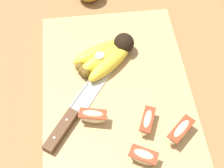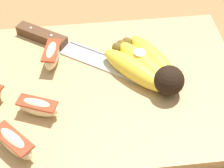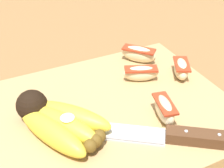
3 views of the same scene
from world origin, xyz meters
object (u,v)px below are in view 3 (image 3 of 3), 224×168
apple_wedge_middle (181,68)px  apple_wedge_far (139,54)px  banana_bunch (57,121)px  apple_wedge_near (141,73)px  chefs_knife (167,135)px  apple_wedge_extra (164,109)px

apple_wedge_middle → apple_wedge_far: size_ratio=0.93×
banana_bunch → apple_wedge_near: bearing=-160.7°
apple_wedge_middle → apple_wedge_far: bearing=-61.8°
banana_bunch → apple_wedge_middle: 0.25m
banana_bunch → apple_wedge_near: 0.19m
chefs_knife → apple_wedge_far: (-0.07, -0.21, 0.01)m
apple_wedge_middle → chefs_knife: bearing=47.3°
banana_bunch → apple_wedge_extra: (-0.16, 0.05, -0.00)m
banana_bunch → chefs_knife: 0.16m
apple_wedge_near → apple_wedge_far: apple_wedge_far is taller
apple_wedge_near → apple_wedge_extra: (0.02, 0.11, 0.00)m
banana_bunch → apple_wedge_middle: size_ratio=2.41×
apple_wedge_middle → apple_wedge_extra: bearing=42.3°
banana_bunch → chefs_knife: bearing=148.1°
apple_wedge_near → apple_wedge_far: size_ratio=1.01×
banana_bunch → apple_wedge_near: (-0.18, -0.06, -0.00)m
banana_bunch → apple_wedge_middle: (-0.25, -0.04, -0.00)m
apple_wedge_middle → apple_wedge_far: (0.04, -0.08, 0.00)m
apple_wedge_extra → chefs_knife: bearing=62.1°
apple_wedge_far → banana_bunch: bearing=30.7°
apple_wedge_extra → banana_bunch: bearing=-16.3°
apple_wedge_near → chefs_knife: bearing=73.9°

